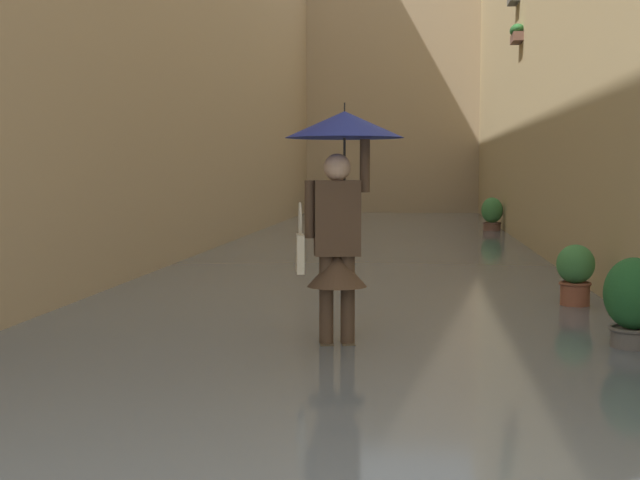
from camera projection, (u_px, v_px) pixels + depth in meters
name	position (u px, v px, depth m)	size (l,w,h in m)	color
ground_plane	(371.00, 253.00, 16.40)	(68.95, 68.95, 0.00)	slate
flood_water	(371.00, 251.00, 16.39)	(6.66, 33.58, 0.09)	slate
building_facade_far	(393.00, 94.00, 30.62)	(9.46, 1.80, 8.41)	tan
person_wading	(340.00, 181.00, 7.29)	(0.99, 0.99, 2.11)	#4C4233
potted_plant_mid_left	(492.00, 215.00, 21.16)	(0.52, 0.52, 0.89)	brown
potted_plant_near_left	(575.00, 275.00, 9.48)	(0.41, 0.41, 0.75)	#9E563D
potted_plant_far_left	(633.00, 303.00, 7.22)	(0.49, 0.49, 0.84)	#66605B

